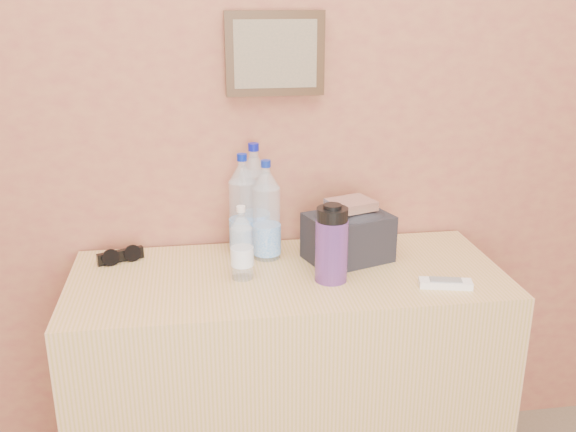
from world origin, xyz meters
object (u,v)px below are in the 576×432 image
object	(u,v)px
pet_small	(242,247)
sunglasses	(120,256)
dresser	(288,388)
foil_packet	(351,205)
ac_remote	(445,284)
nalgene_bottle	(332,244)
pet_large_b	(254,203)
pet_large_c	(266,215)
toiletry_bag	(348,234)
pet_large_a	(243,209)

from	to	relation	value
pet_small	sunglasses	distance (m)	0.41
dresser	pet_small	xyz separation A→B (m)	(-0.13, -0.01, 0.49)
sunglasses	foil_packet	bearing A→B (deg)	-28.93
ac_remote	foil_packet	world-z (taller)	foil_packet
nalgene_bottle	sunglasses	distance (m)	0.66
sunglasses	nalgene_bottle	bearing A→B (deg)	-42.37
pet_large_b	pet_large_c	bearing A→B (deg)	-71.02
nalgene_bottle	toiletry_bag	world-z (taller)	nalgene_bottle
dresser	nalgene_bottle	xyz separation A→B (m)	(0.12, -0.06, 0.51)
toiletry_bag	pet_large_a	bearing A→B (deg)	141.89
pet_large_a	pet_large_b	distance (m)	0.05
dresser	pet_large_a	bearing A→B (deg)	121.07
sunglasses	toiletry_bag	size ratio (longest dim) A/B	0.59
nalgene_bottle	pet_large_a	bearing A→B (deg)	132.26
pet_large_a	pet_small	xyz separation A→B (m)	(-0.02, -0.20, -0.05)
dresser	ac_remote	size ratio (longest dim) A/B	8.71
dresser	sunglasses	size ratio (longest dim) A/B	8.93
pet_large_b	pet_small	size ratio (longest dim) A/B	1.58
pet_large_c	nalgene_bottle	world-z (taller)	pet_large_c
dresser	pet_large_c	bearing A→B (deg)	109.52
pet_large_a	pet_small	size ratio (longest dim) A/B	1.46
dresser	pet_small	size ratio (longest dim) A/B	5.83
sunglasses	pet_large_b	bearing A→B (deg)	-15.13
pet_large_a	sunglasses	distance (m)	0.40
pet_large_a	pet_large_c	bearing A→B (deg)	-40.27
pet_large_a	foil_packet	bearing A→B (deg)	-19.11
pet_large_b	foil_packet	world-z (taller)	pet_large_b
pet_large_b	sunglasses	bearing A→B (deg)	-173.11
pet_large_a	nalgene_bottle	bearing A→B (deg)	-47.74
sunglasses	pet_small	bearing A→B (deg)	-47.67
pet_large_c	toiletry_bag	world-z (taller)	pet_large_c
pet_large_a	toiletry_bag	bearing A→B (deg)	-19.53
ac_remote	sunglasses	bearing A→B (deg)	174.28
pet_large_a	pet_large_b	world-z (taller)	pet_large_b
pet_large_a	toiletry_bag	world-z (taller)	pet_large_a
nalgene_bottle	sunglasses	xyz separation A→B (m)	(-0.61, 0.23, -0.09)
dresser	sunglasses	world-z (taller)	sunglasses
pet_large_a	foil_packet	size ratio (longest dim) A/B	2.47
nalgene_bottle	pet_large_c	bearing A→B (deg)	129.70
ac_remote	foil_packet	size ratio (longest dim) A/B	1.13
pet_small	sunglasses	xyz separation A→B (m)	(-0.36, 0.17, -0.08)
pet_large_a	dresser	bearing A→B (deg)	-58.93
dresser	foil_packet	distance (m)	0.61
pet_large_a	ac_remote	xyz separation A→B (m)	(0.54, -0.34, -0.13)
dresser	pet_large_a	world-z (taller)	pet_large_a
nalgene_bottle	toiletry_bag	size ratio (longest dim) A/B	0.94
dresser	pet_large_a	distance (m)	0.58
pet_large_b	sunglasses	size ratio (longest dim) A/B	2.42
pet_large_b	sunglasses	xyz separation A→B (m)	(-0.42, -0.05, -0.13)
dresser	pet_large_b	world-z (taller)	pet_large_b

